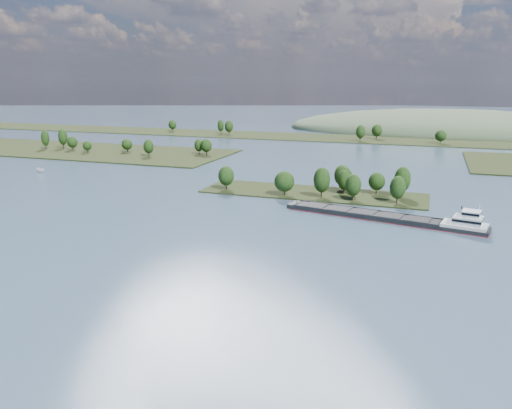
% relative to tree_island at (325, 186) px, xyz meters
% --- Properties ---
extents(ground, '(1800.00, 1800.00, 0.00)m').
position_rel_tree_island_xyz_m(ground, '(-5.69, -58.96, -4.14)').
color(ground, '#324458').
rests_on(ground, ground).
extents(tree_island, '(100.00, 30.00, 14.47)m').
position_rel_tree_island_xyz_m(tree_island, '(0.00, 0.00, 0.00)').
color(tree_island, black).
rests_on(tree_island, ground).
extents(left_bank, '(300.00, 80.00, 15.85)m').
position_rel_tree_island_xyz_m(left_bank, '(-233.99, 81.17, -3.27)').
color(left_bank, black).
rests_on(left_bank, ground).
extents(back_shoreline, '(900.00, 60.00, 14.66)m').
position_rel_tree_island_xyz_m(back_shoreline, '(2.35, 220.76, -3.41)').
color(back_shoreline, black).
rests_on(back_shoreline, ground).
extents(hill_west, '(320.00, 160.00, 44.00)m').
position_rel_tree_island_xyz_m(hill_west, '(54.31, 321.04, -4.14)').
color(hill_west, '#43563B').
rests_on(hill_west, ground).
extents(cargo_barge, '(74.38, 23.34, 10.02)m').
position_rel_tree_island_xyz_m(cargo_barge, '(33.04, -32.75, -2.87)').
color(cargo_barge, black).
rests_on(cargo_barge, ground).
extents(motorboat, '(6.83, 4.24, 2.47)m').
position_rel_tree_island_xyz_m(motorboat, '(-161.05, 3.68, -2.90)').
color(motorboat, silver).
rests_on(motorboat, ground).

